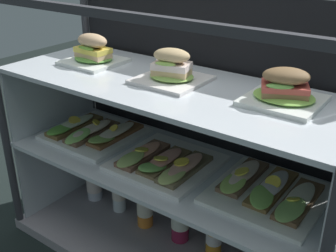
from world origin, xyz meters
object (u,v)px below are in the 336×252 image
object	(u,v)px
juice_bottle_front_fourth	(145,206)
juice_bottle_tucked_behind	(180,218)
juice_bottle_front_left_end	(119,192)
juice_bottle_front_second	(94,181)
open_sandwich_tray_far_right	(164,162)
plated_roll_sandwich_mid_right	(93,53)
plated_roll_sandwich_mid_left	(172,70)
plated_roll_sandwich_far_right	(284,91)
juice_bottle_back_right	(214,236)
open_sandwich_tray_near_right_corner	(93,132)
open_sandwich_tray_right_of_center	(268,191)

from	to	relation	value
juice_bottle_front_fourth	juice_bottle_tucked_behind	world-z (taller)	juice_bottle_tucked_behind
juice_bottle_front_left_end	juice_bottle_front_second	bearing A→B (deg)	-179.92
open_sandwich_tray_far_right	juice_bottle_front_second	size ratio (longest dim) A/B	1.50
plated_roll_sandwich_mid_right	juice_bottle_tucked_behind	distance (m)	0.70
plated_roll_sandwich_mid_left	juice_bottle_front_left_end	xyz separation A→B (m)	(-0.31, 0.05, -0.61)
juice_bottle_tucked_behind	plated_roll_sandwich_far_right	bearing A→B (deg)	-1.94
juice_bottle_front_left_end	juice_bottle_tucked_behind	size ratio (longest dim) A/B	0.92
juice_bottle_back_right	open_sandwich_tray_near_right_corner	bearing A→B (deg)	-173.42
plated_roll_sandwich_mid_left	juice_bottle_front_fourth	xyz separation A→B (m)	(-0.16, 0.03, -0.60)
plated_roll_sandwich_mid_right	juice_bottle_back_right	size ratio (longest dim) A/B	0.95
open_sandwich_tray_far_right	open_sandwich_tray_right_of_center	distance (m)	0.36
open_sandwich_tray_far_right	juice_bottle_back_right	xyz separation A→B (m)	(0.16, 0.09, -0.30)
plated_roll_sandwich_mid_right	plated_roll_sandwich_far_right	bearing A→B (deg)	2.38
juice_bottle_tucked_behind	juice_bottle_back_right	size ratio (longest dim) A/B	1.16
juice_bottle_front_left_end	juice_bottle_back_right	size ratio (longest dim) A/B	1.06
open_sandwich_tray_far_right	juice_bottle_tucked_behind	xyz separation A→B (m)	(0.01, 0.08, -0.28)
plated_roll_sandwich_far_right	juice_bottle_tucked_behind	size ratio (longest dim) A/B	0.86
plated_roll_sandwich_mid_right	open_sandwich_tray_near_right_corner	world-z (taller)	plated_roll_sandwich_mid_right
juice_bottle_front_fourth	open_sandwich_tray_right_of_center	bearing A→B (deg)	-3.04
plated_roll_sandwich_mid_left	open_sandwich_tray_near_right_corner	distance (m)	0.49
plated_roll_sandwich_far_right	juice_bottle_tucked_behind	world-z (taller)	plated_roll_sandwich_far_right
juice_bottle_front_second	juice_bottle_front_left_end	bearing A→B (deg)	0.08
plated_roll_sandwich_mid_right	open_sandwich_tray_near_right_corner	size ratio (longest dim) A/B	0.60
open_sandwich_tray_near_right_corner	open_sandwich_tray_far_right	bearing A→B (deg)	-4.21
juice_bottle_front_second	juice_bottle_tucked_behind	bearing A→B (deg)	-0.66
juice_bottle_tucked_behind	plated_roll_sandwich_mid_left	bearing A→B (deg)	-102.45
plated_roll_sandwich_mid_left	juice_bottle_tucked_behind	bearing A→B (deg)	77.55
open_sandwich_tray_far_right	juice_bottle_front_second	bearing A→B (deg)	169.01
juice_bottle_tucked_behind	juice_bottle_back_right	distance (m)	0.15
juice_bottle_front_second	juice_bottle_front_left_end	world-z (taller)	juice_bottle_front_left_end
juice_bottle_front_fourth	juice_bottle_tucked_behind	xyz separation A→B (m)	(0.17, 0.01, 0.01)
open_sandwich_tray_near_right_corner	juice_bottle_front_left_end	world-z (taller)	open_sandwich_tray_near_right_corner
juice_bottle_tucked_behind	juice_bottle_back_right	world-z (taller)	juice_bottle_tucked_behind
juice_bottle_front_left_end	juice_bottle_tucked_behind	xyz separation A→B (m)	(0.32, -0.01, 0.01)
plated_roll_sandwich_mid_left	juice_bottle_front_left_end	distance (m)	0.68
plated_roll_sandwich_mid_left	open_sandwich_tray_far_right	xyz separation A→B (m)	(-0.01, -0.04, -0.32)
plated_roll_sandwich_far_right	juice_bottle_front_fourth	world-z (taller)	plated_roll_sandwich_far_right
open_sandwich_tray_right_of_center	plated_roll_sandwich_mid_right	bearing A→B (deg)	-179.68
plated_roll_sandwich_mid_left	open_sandwich_tray_near_right_corner	xyz separation A→B (m)	(-0.37, -0.01, -0.32)
plated_roll_sandwich_far_right	open_sandwich_tray_right_of_center	world-z (taller)	plated_roll_sandwich_far_right
juice_bottle_front_second	juice_bottle_front_fourth	size ratio (longest dim) A/B	0.99
open_sandwich_tray_near_right_corner	juice_bottle_front_second	size ratio (longest dim) A/B	1.50
juice_bottle_front_fourth	juice_bottle_back_right	world-z (taller)	juice_bottle_front_fourth
plated_roll_sandwich_mid_right	plated_roll_sandwich_far_right	world-z (taller)	plated_roll_sandwich_mid_right
plated_roll_sandwich_mid_right	juice_bottle_tucked_behind	size ratio (longest dim) A/B	0.82
plated_roll_sandwich_far_right	open_sandwich_tray_near_right_corner	xyz separation A→B (m)	(-0.73, -0.04, -0.32)
plated_roll_sandwich_mid_left	open_sandwich_tray_right_of_center	distance (m)	0.48
juice_bottle_front_second	juice_bottle_front_left_end	distance (m)	0.15
juice_bottle_front_second	juice_bottle_front_fourth	distance (m)	0.30
open_sandwich_tray_right_of_center	juice_bottle_front_fourth	world-z (taller)	open_sandwich_tray_right_of_center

